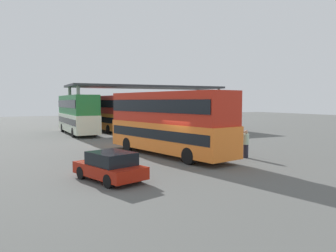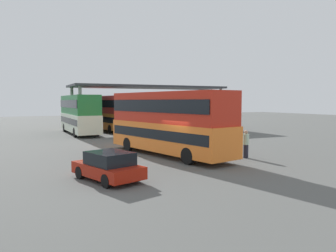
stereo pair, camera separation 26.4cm
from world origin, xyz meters
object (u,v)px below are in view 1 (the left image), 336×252
object	(u,v)px
parked_hatchback	(110,166)
pedestrian_waiting	(246,144)
double_decker_near_canopy	(77,113)
double_decker_mid_row	(107,112)
double_decker_main	(168,121)

from	to	relation	value
parked_hatchback	pedestrian_waiting	xyz separation A→B (m)	(9.71, 1.98, 0.24)
double_decker_near_canopy	parked_hatchback	bearing A→B (deg)	172.08
double_decker_near_canopy	double_decker_mid_row	size ratio (longest dim) A/B	1.03
double_decker_main	double_decker_mid_row	bearing A→B (deg)	-16.20
double_decker_near_canopy	pedestrian_waiting	bearing A→B (deg)	-162.59
pedestrian_waiting	double_decker_main	bearing A→B (deg)	113.05
double_decker_main	double_decker_mid_row	world-z (taller)	double_decker_mid_row
double_decker_main	pedestrian_waiting	bearing A→B (deg)	-140.04
double_decker_near_canopy	double_decker_mid_row	world-z (taller)	double_decker_near_canopy
double_decker_main	double_decker_near_canopy	bearing A→B (deg)	-3.79
double_decker_near_canopy	pedestrian_waiting	world-z (taller)	double_decker_near_canopy
double_decker_main	double_decker_near_canopy	world-z (taller)	double_decker_near_canopy
parked_hatchback	double_decker_mid_row	bearing A→B (deg)	-33.11
double_decker_near_canopy	double_decker_main	bearing A→B (deg)	-172.03
double_decker_near_canopy	double_decker_mid_row	distance (m)	4.64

